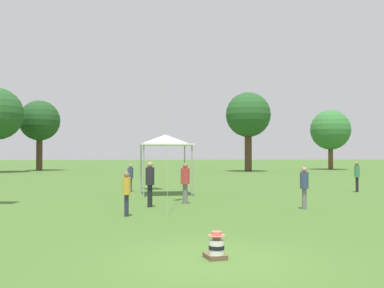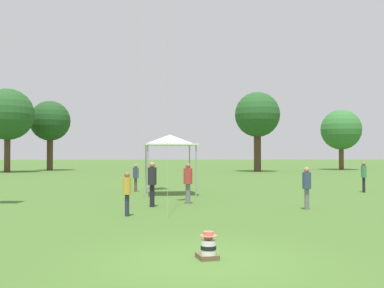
# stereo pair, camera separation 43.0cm
# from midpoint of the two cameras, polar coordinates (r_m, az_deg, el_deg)

# --- Properties ---
(ground_plane) EXTENTS (300.00, 300.00, 0.00)m
(ground_plane) POSITION_cam_midpoint_polar(r_m,az_deg,el_deg) (9.51, 3.34, -14.60)
(ground_plane) COLOR #426628
(seated_toddler) EXTENTS (0.49, 0.56, 0.59)m
(seated_toddler) POSITION_cam_midpoint_polar(r_m,az_deg,el_deg) (9.59, 3.37, -12.98)
(seated_toddler) COLOR brown
(seated_toddler) RESTS_ON ground
(person_standing_0) EXTENTS (0.40, 0.40, 1.73)m
(person_standing_0) POSITION_cam_midpoint_polar(r_m,az_deg,el_deg) (27.32, 21.40, -3.54)
(person_standing_0) COLOR black
(person_standing_0) RESTS_ON ground
(person_standing_1) EXTENTS (0.34, 0.34, 1.56)m
(person_standing_1) POSITION_cam_midpoint_polar(r_m,az_deg,el_deg) (15.96, -7.48, -5.73)
(person_standing_1) COLOR #282D42
(person_standing_1) RESTS_ON ground
(person_standing_2) EXTENTS (0.42, 0.42, 1.86)m
(person_standing_2) POSITION_cam_midpoint_polar(r_m,az_deg,el_deg) (18.62, -4.42, -4.56)
(person_standing_2) COLOR black
(person_standing_2) RESTS_ON ground
(person_standing_3) EXTENTS (0.43, 0.43, 1.78)m
(person_standing_3) POSITION_cam_midpoint_polar(r_m,az_deg,el_deg) (19.73, 0.11, -4.55)
(person_standing_3) COLOR slate
(person_standing_3) RESTS_ON ground
(person_standing_4) EXTENTS (0.44, 0.44, 1.67)m
(person_standing_4) POSITION_cam_midpoint_polar(r_m,az_deg,el_deg) (18.32, 15.02, -4.94)
(person_standing_4) COLOR slate
(person_standing_4) RESTS_ON ground
(person_standing_5) EXTENTS (0.47, 0.47, 1.59)m
(person_standing_5) POSITION_cam_midpoint_polar(r_m,az_deg,el_deg) (26.16, -6.69, -3.96)
(person_standing_5) COLOR brown
(person_standing_5) RESTS_ON ground
(canopy_tent) EXTENTS (2.95, 2.95, 3.21)m
(canopy_tent) POSITION_cam_midpoint_polar(r_m,az_deg,el_deg) (23.94, -2.31, 0.46)
(canopy_tent) COLOR white
(canopy_tent) RESTS_ON ground
(distant_tree_0) EXTENTS (5.45, 5.45, 8.19)m
(distant_tree_0) POSITION_cam_midpoint_polar(r_m,az_deg,el_deg) (64.45, 18.59, 1.71)
(distant_tree_0) COLOR brown
(distant_tree_0) RESTS_ON ground
(distant_tree_1) EXTENTS (5.46, 5.46, 9.68)m
(distant_tree_1) POSITION_cam_midpoint_polar(r_m,az_deg,el_deg) (55.17, 8.52, 3.62)
(distant_tree_1) COLOR #473323
(distant_tree_1) RESTS_ON ground
(distant_tree_2) EXTENTS (5.18, 5.18, 9.05)m
(distant_tree_2) POSITION_cam_midpoint_polar(r_m,az_deg,el_deg) (61.15, -17.38, 2.75)
(distant_tree_2) COLOR #473323
(distant_tree_2) RESTS_ON ground
(distant_tree_3) EXTENTS (6.05, 6.05, 9.84)m
(distant_tree_3) POSITION_cam_midpoint_polar(r_m,az_deg,el_deg) (56.86, -22.17, 3.48)
(distant_tree_3) COLOR #473323
(distant_tree_3) RESTS_ON ground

